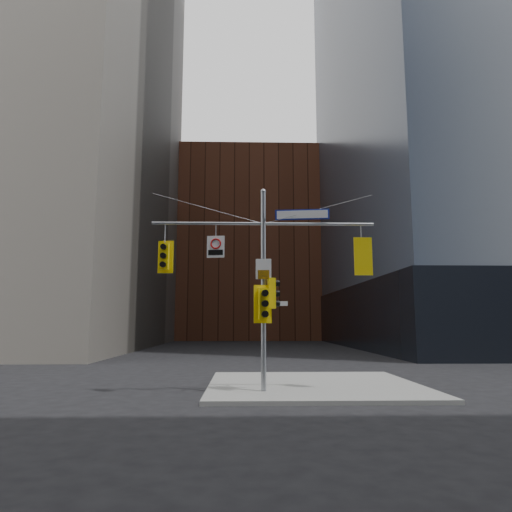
{
  "coord_description": "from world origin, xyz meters",
  "views": [
    {
      "loc": [
        -0.69,
        -14.07,
        2.48
      ],
      "look_at": [
        -0.26,
        2.0,
        4.82
      ],
      "focal_mm": 32.0,
      "sensor_mm": 36.0,
      "label": 1
    }
  ],
  "objects_px": {
    "traffic_light_east_arm": "(362,257)",
    "regulatory_sign_arm": "(216,246)",
    "traffic_light_west_arm": "(165,256)",
    "traffic_light_pole_side": "(273,293)",
    "street_sign_blade": "(302,215)",
    "traffic_light_pole_front": "(264,304)",
    "signal_assembly": "(263,267)"
  },
  "relations": [
    {
      "from": "traffic_light_east_arm",
      "to": "traffic_light_pole_front",
      "type": "xyz_separation_m",
      "value": [
        -3.54,
        -0.27,
        -1.69
      ]
    },
    {
      "from": "traffic_light_east_arm",
      "to": "street_sign_blade",
      "type": "height_order",
      "value": "street_sign_blade"
    },
    {
      "from": "traffic_light_east_arm",
      "to": "regulatory_sign_arm",
      "type": "relative_size",
      "value": 1.73
    },
    {
      "from": "traffic_light_pole_side",
      "to": "street_sign_blade",
      "type": "height_order",
      "value": "street_sign_blade"
    },
    {
      "from": "traffic_light_west_arm",
      "to": "traffic_light_pole_front",
      "type": "relative_size",
      "value": 0.88
    },
    {
      "from": "traffic_light_pole_front",
      "to": "regulatory_sign_arm",
      "type": "bearing_deg",
      "value": 161.72
    },
    {
      "from": "traffic_light_pole_side",
      "to": "regulatory_sign_arm",
      "type": "bearing_deg",
      "value": 80.65
    },
    {
      "from": "traffic_light_east_arm",
      "to": "street_sign_blade",
      "type": "xyz_separation_m",
      "value": [
        -2.13,
        0.0,
        1.55
      ]
    },
    {
      "from": "street_sign_blade",
      "to": "regulatory_sign_arm",
      "type": "bearing_deg",
      "value": -172.2
    },
    {
      "from": "signal_assembly",
      "to": "street_sign_blade",
      "type": "xyz_separation_m",
      "value": [
        1.41,
        0.0,
        1.93
      ]
    },
    {
      "from": "traffic_light_east_arm",
      "to": "traffic_light_west_arm",
      "type": "bearing_deg",
      "value": -0.45
    },
    {
      "from": "traffic_light_east_arm",
      "to": "traffic_light_pole_front",
      "type": "distance_m",
      "value": 3.93
    },
    {
      "from": "regulatory_sign_arm",
      "to": "street_sign_blade",
      "type": "bearing_deg",
      "value": 7.56
    },
    {
      "from": "traffic_light_pole_front",
      "to": "street_sign_blade",
      "type": "height_order",
      "value": "street_sign_blade"
    },
    {
      "from": "traffic_light_west_arm",
      "to": "traffic_light_pole_side",
      "type": "distance_m",
      "value": 4.05
    },
    {
      "from": "signal_assembly",
      "to": "regulatory_sign_arm",
      "type": "distance_m",
      "value": 1.86
    },
    {
      "from": "traffic_light_east_arm",
      "to": "street_sign_blade",
      "type": "bearing_deg",
      "value": -0.43
    },
    {
      "from": "traffic_light_west_arm",
      "to": "traffic_light_east_arm",
      "type": "relative_size",
      "value": 0.86
    },
    {
      "from": "signal_assembly",
      "to": "traffic_light_pole_front",
      "type": "distance_m",
      "value": 1.33
    },
    {
      "from": "traffic_light_east_arm",
      "to": "street_sign_blade",
      "type": "relative_size",
      "value": 0.7
    },
    {
      "from": "signal_assembly",
      "to": "street_sign_blade",
      "type": "height_order",
      "value": "signal_assembly"
    },
    {
      "from": "traffic_light_west_arm",
      "to": "traffic_light_pole_front",
      "type": "distance_m",
      "value": 3.91
    },
    {
      "from": "street_sign_blade",
      "to": "regulatory_sign_arm",
      "type": "relative_size",
      "value": 2.47
    },
    {
      "from": "traffic_light_east_arm",
      "to": "traffic_light_pole_front",
      "type": "relative_size",
      "value": 1.03
    },
    {
      "from": "regulatory_sign_arm",
      "to": "signal_assembly",
      "type": "bearing_deg",
      "value": 7.81
    },
    {
      "from": "signal_assembly",
      "to": "traffic_light_pole_side",
      "type": "bearing_deg",
      "value": 2.68
    },
    {
      "from": "traffic_light_pole_front",
      "to": "traffic_light_pole_side",
      "type": "bearing_deg",
      "value": 30.85
    },
    {
      "from": "traffic_light_pole_side",
      "to": "traffic_light_pole_front",
      "type": "xyz_separation_m",
      "value": [
        -0.33,
        -0.28,
        -0.38
      ]
    },
    {
      "from": "traffic_light_west_arm",
      "to": "traffic_light_pole_side",
      "type": "height_order",
      "value": "traffic_light_west_arm"
    },
    {
      "from": "traffic_light_pole_front",
      "to": "street_sign_blade",
      "type": "bearing_deg",
      "value": 0.79
    },
    {
      "from": "signal_assembly",
      "to": "traffic_light_pole_front",
      "type": "height_order",
      "value": "signal_assembly"
    },
    {
      "from": "traffic_light_west_arm",
      "to": "traffic_light_pole_side",
      "type": "relative_size",
      "value": 1.09
    }
  ]
}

